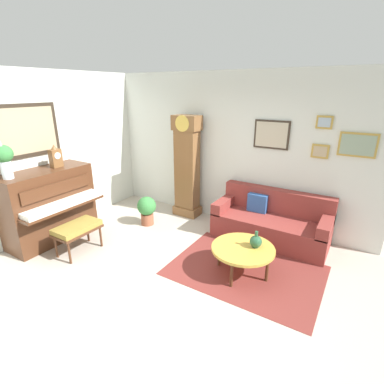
{
  "coord_description": "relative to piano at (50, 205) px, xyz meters",
  "views": [
    {
      "loc": [
        2.21,
        -2.59,
        2.49
      ],
      "look_at": [
        -0.08,
        1.11,
        0.93
      ],
      "focal_mm": 27.09,
      "sensor_mm": 36.0,
      "label": 1
    }
  ],
  "objects": [
    {
      "name": "ground_plane",
      "position": [
        2.23,
        0.0,
        -0.68
      ],
      "size": [
        6.4,
        6.0,
        0.1
      ],
      "primitive_type": "cube",
      "color": "#B2A899"
    },
    {
      "name": "wall_left",
      "position": [
        -0.37,
        0.0,
        0.79
      ],
      "size": [
        0.13,
        4.9,
        2.8
      ],
      "color": "silver",
      "rests_on": "ground_plane"
    },
    {
      "name": "wall_back",
      "position": [
        2.25,
        2.4,
        0.78
      ],
      "size": [
        5.3,
        0.13,
        2.8
      ],
      "color": "silver",
      "rests_on": "ground_plane"
    },
    {
      "name": "area_rug",
      "position": [
        3.22,
        0.85,
        -0.62
      ],
      "size": [
        2.1,
        1.5,
        0.01
      ],
      "primitive_type": "cube",
      "color": "maroon",
      "rests_on": "ground_plane"
    },
    {
      "name": "piano",
      "position": [
        0.0,
        0.0,
        0.0
      ],
      "size": [
        0.87,
        1.44,
        1.24
      ],
      "color": "#4C2B19",
      "rests_on": "ground_plane"
    },
    {
      "name": "piano_bench",
      "position": [
        0.75,
        -0.06,
        -0.22
      ],
      "size": [
        0.42,
        0.7,
        0.48
      ],
      "color": "#4C2B19",
      "rests_on": "ground_plane"
    },
    {
      "name": "grandfather_clock",
      "position": [
        1.42,
        2.1,
        0.34
      ],
      "size": [
        0.52,
        0.34,
        2.03
      ],
      "color": "brown",
      "rests_on": "ground_plane"
    },
    {
      "name": "couch",
      "position": [
        3.22,
        1.98,
        -0.31
      ],
      "size": [
        1.9,
        0.8,
        0.84
      ],
      "color": "maroon",
      "rests_on": "ground_plane"
    },
    {
      "name": "coffee_table",
      "position": [
        3.19,
        0.78,
        -0.24
      ],
      "size": [
        0.88,
        0.88,
        0.41
      ],
      "color": "gold",
      "rests_on": "ground_plane"
    },
    {
      "name": "mantel_clock",
      "position": [
        0.0,
        0.25,
        0.78
      ],
      "size": [
        0.13,
        0.18,
        0.38
      ],
      "color": "brown",
      "rests_on": "piano"
    },
    {
      "name": "flower_vase",
      "position": [
        0.0,
        -0.54,
        0.93
      ],
      "size": [
        0.26,
        0.26,
        0.58
      ],
      "color": "silver",
      "rests_on": "piano"
    },
    {
      "name": "green_jug",
      "position": [
        3.33,
        0.88,
        -0.13
      ],
      "size": [
        0.17,
        0.17,
        0.24
      ],
      "color": "#234C33",
      "rests_on": "coffee_table"
    },
    {
      "name": "potted_plant",
      "position": [
        1.02,
        1.29,
        -0.3
      ],
      "size": [
        0.36,
        0.36,
        0.56
      ],
      "color": "#935138",
      "rests_on": "ground_plane"
    }
  ]
}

